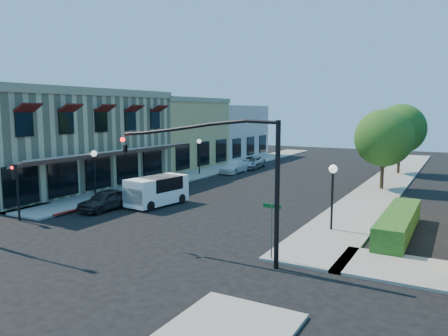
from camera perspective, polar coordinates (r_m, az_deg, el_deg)
The scene contains 22 objects.
ground at distance 21.35m, azimuth -15.50°, elevation -10.12°, with size 120.00×120.00×0.00m, color black.
sidewalk_left at distance 47.88m, azimuth -0.33°, elevation -0.04°, with size 3.50×50.00×0.12m, color gray.
sidewalk_right at distance 42.31m, azimuth 20.86°, elevation -1.55°, with size 3.50×50.00×0.12m, color gray.
curb_red_strip at distance 31.57m, azimuth -14.36°, elevation -4.35°, with size 0.25×10.00×0.06m, color maroon.
corner_brick_building at distance 39.27m, azimuth -20.70°, elevation 3.59°, with size 11.77×18.20×8.10m.
yellow_stucco_building at distance 50.35m, azimuth -7.63°, elevation 4.54°, with size 10.00×12.00×7.60m, color tan.
pink_stucco_building at distance 60.43m, azimuth -0.84°, elevation 4.81°, with size 10.00×12.00×7.00m, color #C29D93.
hedge at distance 24.45m, azimuth 21.76°, elevation -8.13°, with size 1.40×8.00×1.10m, color #205117.
street_tree_a at distance 36.94m, azimuth 20.15°, elevation 3.69°, with size 4.56×4.56×6.48m.
street_tree_b at distance 46.82m, azimuth 22.05°, elevation 4.75°, with size 4.94×4.94×7.02m.
signal_mast_arm at distance 18.22m, azimuth 0.75°, elevation 0.32°, with size 8.01×0.39×6.00m.
secondary_signal at distance 27.71m, azimuth -25.55°, elevation -1.63°, with size 0.28×0.42×3.32m.
street_name_sign at distance 18.61m, azimuth 6.27°, elevation -7.06°, with size 0.80×0.06×2.50m.
lamppost_left_near at distance 32.25m, azimuth -16.59°, elevation 0.74°, with size 0.44×0.44×3.57m.
lamppost_left_far at distance 43.18m, azimuth -3.27°, elevation 2.69°, with size 0.44×0.44×3.57m.
lamppost_right_near at distance 23.49m, azimuth 14.02°, elevation -1.60°, with size 0.44×0.44×3.57m.
lamppost_right_far at distance 39.07m, azimuth 20.06°, elevation 1.73°, with size 0.44×0.44×3.57m.
white_van at distance 29.72m, azimuth -8.83°, elevation -2.75°, with size 2.45×4.56×1.92m.
parked_car_a at distance 29.16m, azimuth -15.24°, elevation -4.05°, with size 1.55×3.84×1.31m, color black.
parked_car_b at distance 34.94m, azimuth -7.70°, elevation -1.98°, with size 1.36×3.89×1.28m, color #ACB0B2.
parked_car_c at distance 44.86m, azimuth 1.28°, elevation 0.18°, with size 1.77×4.36×1.26m, color white.
parked_car_d at distance 48.52m, azimuth 3.53°, elevation 0.77°, with size 2.23×4.84×1.34m, color #AAABAF.
Camera 1 is at (14.36, -14.46, 6.38)m, focal length 35.00 mm.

